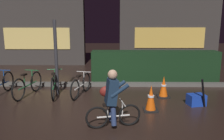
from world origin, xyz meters
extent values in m
plane|color=black|center=(0.00, 0.00, 0.00)|extent=(40.00, 40.00, 0.00)
cube|color=#56544F|center=(0.00, 2.20, 0.06)|extent=(12.00, 0.24, 0.12)
cube|color=black|center=(1.80, 3.10, 0.57)|extent=(4.80, 0.70, 1.14)
cube|color=#383330|center=(-3.74, 6.50, 2.36)|extent=(4.86, 0.50, 4.73)
cube|color=#F2D172|center=(-3.74, 6.23, 1.40)|extent=(3.40, 0.04, 1.10)
cube|color=#383330|center=(3.25, 7.20, 2.16)|extent=(5.39, 0.50, 4.33)
cube|color=#E5B751|center=(3.25, 6.93, 1.40)|extent=(3.78, 0.04, 1.10)
cylinder|color=#2D2D33|center=(-1.49, 1.20, 1.14)|extent=(0.10, 0.10, 2.27)
torus|color=black|center=(-3.19, 1.57, 0.32)|extent=(0.10, 0.65, 0.65)
cylinder|color=#19479E|center=(-3.23, 1.09, 0.32)|extent=(0.12, 0.97, 0.04)
cylinder|color=#19479E|center=(-3.21, 1.36, 0.53)|extent=(0.03, 0.03, 0.41)
cylinder|color=#19479E|center=(-3.21, 1.36, 0.73)|extent=(0.46, 0.06, 0.02)
torus|color=black|center=(-2.26, 1.54, 0.33)|extent=(0.16, 0.65, 0.66)
torus|color=black|center=(-2.43, 0.58, 0.33)|extent=(0.16, 0.65, 0.66)
cylinder|color=#236B38|center=(-2.35, 1.06, 0.33)|extent=(0.21, 0.97, 0.04)
cylinder|color=#236B38|center=(-2.38, 0.89, 0.51)|extent=(0.03, 0.03, 0.37)
cube|color=black|center=(-2.38, 0.89, 0.70)|extent=(0.13, 0.21, 0.05)
cylinder|color=#236B38|center=(-2.30, 1.32, 0.53)|extent=(0.03, 0.03, 0.41)
cylinder|color=#236B38|center=(-2.30, 1.32, 0.74)|extent=(0.46, 0.10, 0.02)
torus|color=black|center=(-1.64, 1.62, 0.33)|extent=(0.15, 0.67, 0.67)
torus|color=black|center=(-1.48, 0.64, 0.33)|extent=(0.15, 0.67, 0.67)
cylinder|color=#236B38|center=(-1.56, 1.13, 0.33)|extent=(0.20, 0.99, 0.04)
cylinder|color=#236B38|center=(-1.54, 0.96, 0.52)|extent=(0.03, 0.03, 0.37)
cube|color=black|center=(-1.54, 0.96, 0.71)|extent=(0.13, 0.21, 0.05)
cylinder|color=#236B38|center=(-1.61, 1.40, 0.54)|extent=(0.03, 0.03, 0.42)
cylinder|color=#236B38|center=(-1.61, 1.40, 0.76)|extent=(0.46, 0.10, 0.02)
torus|color=black|center=(-0.64, 1.55, 0.31)|extent=(0.19, 0.60, 0.61)
torus|color=black|center=(-0.86, 0.67, 0.31)|extent=(0.19, 0.60, 0.61)
cylinder|color=silver|center=(-0.75, 1.11, 0.31)|extent=(0.26, 0.89, 0.04)
cylinder|color=silver|center=(-0.79, 0.95, 0.48)|extent=(0.03, 0.03, 0.34)
cube|color=black|center=(-0.79, 0.95, 0.64)|extent=(0.15, 0.22, 0.05)
cylinder|color=silver|center=(-0.69, 1.35, 0.50)|extent=(0.03, 0.03, 0.38)
cylinder|color=silver|center=(-0.69, 1.35, 0.69)|extent=(0.45, 0.14, 0.02)
cube|color=black|center=(1.19, -0.10, 0.01)|extent=(0.36, 0.36, 0.03)
cone|color=#EA560F|center=(1.19, -0.10, 0.34)|extent=(0.26, 0.26, 0.63)
cylinder|color=white|center=(1.19, -0.10, 0.38)|extent=(0.16, 0.16, 0.05)
cube|color=black|center=(1.73, 1.00, 0.01)|extent=(0.36, 0.36, 0.03)
cone|color=#EA560F|center=(1.73, 1.00, 0.33)|extent=(0.26, 0.26, 0.60)
cylinder|color=white|center=(1.73, 1.00, 0.36)|extent=(0.16, 0.16, 0.05)
cube|color=#193DB7|center=(2.47, 0.30, 0.15)|extent=(0.50, 0.40, 0.30)
torus|color=black|center=(0.59, -0.99, 0.24)|extent=(0.48, 0.15, 0.48)
torus|color=black|center=(-0.09, -1.14, 0.24)|extent=(0.48, 0.15, 0.48)
cylinder|color=silver|center=(0.25, -1.07, 0.24)|extent=(0.70, 0.19, 0.04)
cylinder|color=silver|center=(0.13, -1.09, 0.37)|extent=(0.03, 0.03, 0.26)
cube|color=black|center=(0.13, -1.09, 0.51)|extent=(0.22, 0.14, 0.05)
cylinder|color=silver|center=(0.44, -1.02, 0.39)|extent=(0.03, 0.03, 0.30)
cylinder|color=silver|center=(0.44, -1.02, 0.54)|extent=(0.12, 0.45, 0.02)
cylinder|color=navy|center=(0.21, -0.97, 0.30)|extent=(0.15, 0.23, 0.42)
cylinder|color=navy|center=(0.25, -1.17, 0.30)|extent=(0.15, 0.23, 0.42)
cube|color=#192D47|center=(0.21, -1.07, 0.79)|extent=(0.32, 0.37, 0.54)
sphere|color=tan|center=(0.23, -1.07, 1.15)|extent=(0.20, 0.20, 0.20)
cylinder|color=#192D47|center=(0.32, -0.91, 0.84)|extent=(0.40, 0.16, 0.29)
cylinder|color=#192D47|center=(0.38, -1.18, 0.84)|extent=(0.40, 0.16, 0.29)
ellipsoid|color=maroon|center=(0.11, -0.89, 0.74)|extent=(0.35, 0.22, 0.24)
cylinder|color=black|center=(2.55, 0.05, 0.41)|extent=(0.27, 0.30, 0.81)
camera|label=1|loc=(0.27, -5.60, 2.16)|focal=36.73mm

